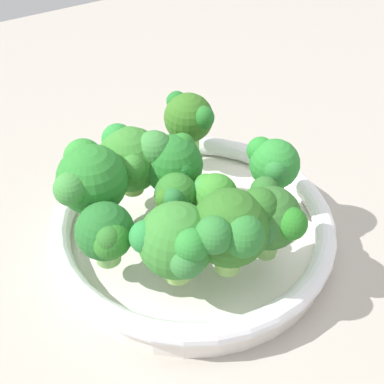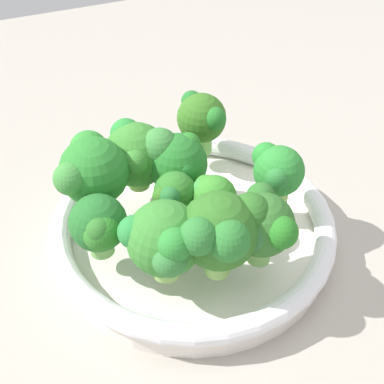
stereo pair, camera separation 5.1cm
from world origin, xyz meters
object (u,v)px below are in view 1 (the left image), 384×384
(broccoli_floret_0, at_px, (172,166))
(broccoli_floret_9, at_px, (274,166))
(bowl, at_px, (192,229))
(broccoli_floret_10, at_px, (175,197))
(broccoli_floret_6, at_px, (89,178))
(broccoli_floret_7, at_px, (233,228))
(broccoli_floret_1, at_px, (176,243))
(broccoli_floret_2, at_px, (270,219))
(broccoli_floret_5, at_px, (215,198))
(broccoli_floret_4, at_px, (107,235))
(broccoli_floret_3, at_px, (189,119))
(broccoli_floret_8, at_px, (133,157))

(broccoli_floret_0, relative_size, broccoli_floret_9, 0.99)
(bowl, xyz_separation_m, broccoli_floret_0, (0.04, 0.00, 0.06))
(broccoli_floret_10, bearing_deg, bowl, -88.81)
(broccoli_floret_6, distance_m, broccoli_floret_10, 0.08)
(broccoli_floret_6, distance_m, broccoli_floret_9, 0.17)
(broccoli_floret_6, height_order, broccoli_floret_9, broccoli_floret_6)
(broccoli_floret_7, bearing_deg, broccoli_floret_1, 70.46)
(broccoli_floret_6, relative_size, broccoli_floret_10, 1.51)
(broccoli_floret_0, height_order, broccoli_floret_9, same)
(broccoli_floret_0, distance_m, broccoli_floret_6, 0.08)
(broccoli_floret_2, height_order, broccoli_floret_7, broccoli_floret_7)
(bowl, bearing_deg, broccoli_floret_5, -147.06)
(broccoli_floret_2, distance_m, broccoli_floret_6, 0.17)
(broccoli_floret_1, distance_m, broccoli_floret_4, 0.06)
(broccoli_floret_2, relative_size, broccoli_floret_4, 1.15)
(broccoli_floret_7, bearing_deg, bowl, -4.72)
(broccoli_floret_4, bearing_deg, broccoli_floret_0, -60.11)
(broccoli_floret_0, distance_m, broccoli_floret_10, 0.04)
(broccoli_floret_0, height_order, broccoli_floret_3, broccoli_floret_3)
(broccoli_floret_1, distance_m, broccoli_floret_8, 0.12)
(broccoli_floret_6, bearing_deg, broccoli_floret_1, -163.57)
(broccoli_floret_2, height_order, broccoli_floret_3, same)
(broccoli_floret_6, bearing_deg, broccoli_floret_9, -111.21)
(bowl, xyz_separation_m, broccoli_floret_10, (-0.00, 0.02, 0.05))
(broccoli_floret_1, distance_m, broccoli_floret_9, 0.14)
(broccoli_floret_5, distance_m, broccoli_floret_8, 0.09)
(bowl, relative_size, broccoli_floret_3, 3.96)
(broccoli_floret_5, height_order, broccoli_floret_6, broccoli_floret_6)
(broccoli_floret_5, bearing_deg, broccoli_floret_3, -18.92)
(broccoli_floret_3, height_order, broccoli_floret_7, broccoli_floret_7)
(broccoli_floret_3, distance_m, broccoli_floret_7, 0.18)
(broccoli_floret_8, bearing_deg, broccoli_floret_1, 170.46)
(broccoli_floret_0, relative_size, broccoli_floret_8, 0.92)
(broccoli_floret_0, bearing_deg, broccoli_floret_6, 84.60)
(broccoli_floret_8, xyz_separation_m, broccoli_floret_9, (-0.08, -0.11, -0.00))
(broccoli_floret_1, xyz_separation_m, broccoli_floret_4, (0.04, 0.04, -0.01))
(bowl, relative_size, broccoli_floret_0, 4.19)
(broccoli_floret_8, bearing_deg, broccoli_floret_3, -69.71)
(broccoli_floret_4, relative_size, broccoli_floret_7, 0.72)
(broccoli_floret_7, relative_size, broccoli_floret_10, 1.58)
(broccoli_floret_0, xyz_separation_m, broccoli_floret_9, (-0.05, -0.08, 0.00))
(broccoli_floret_4, relative_size, broccoli_floret_8, 0.84)
(broccoli_floret_1, relative_size, broccoli_floret_9, 1.12)
(broccoli_floret_0, relative_size, broccoli_floret_7, 0.78)
(broccoli_floret_1, bearing_deg, broccoli_floret_4, 44.14)
(broccoli_floret_10, bearing_deg, broccoli_floret_8, 10.85)
(broccoli_floret_0, xyz_separation_m, broccoli_floret_8, (0.02, 0.03, 0.01))
(broccoli_floret_1, height_order, broccoli_floret_10, broccoli_floret_1)
(broccoli_floret_0, xyz_separation_m, broccoli_floret_5, (-0.06, -0.01, -0.01))
(broccoli_floret_2, bearing_deg, broccoli_floret_1, 78.84)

